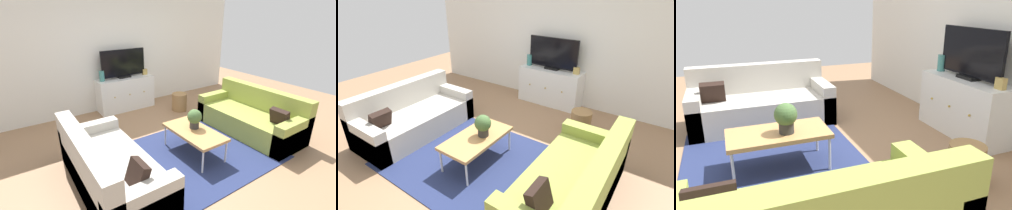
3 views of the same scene
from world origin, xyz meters
The scene contains 12 objects.
ground_plane centered at (0.00, 0.00, 0.00)m, with size 10.00×10.00×0.00m, color #997251.
wall_back centered at (0.00, 2.55, 1.35)m, with size 6.40×0.12×2.70m, color silver.
area_rug centered at (0.00, -0.15, 0.01)m, with size 2.50×1.90×0.01m, color navy.
couch_left_side centered at (-1.44, -0.10, 0.27)m, with size 0.87×1.90×0.80m.
couch_right_side centered at (1.44, -0.10, 0.27)m, with size 0.87×1.90×0.80m.
coffee_table centered at (0.01, -0.11, 0.38)m, with size 0.54×1.02×0.41m.
potted_plant centered at (0.07, -0.04, 0.58)m, with size 0.23×0.23×0.31m.
tv_console centered at (-0.04, 2.27, 0.37)m, with size 1.28×0.47×0.74m.
flat_screen_tv centered at (-0.04, 2.29, 1.05)m, with size 1.01×0.16×0.63m.
glass_vase centered at (-0.56, 2.27, 0.85)m, with size 0.11×0.11×0.22m, color teal.
mantel_clock centered at (0.47, 2.27, 0.80)m, with size 0.11×0.07×0.13m, color tan.
wicker_basket centered at (0.92, 1.49, 0.20)m, with size 0.34×0.34×0.39m, color #9E7547.
Camera 2 is at (2.05, -2.33, 2.34)m, focal length 27.39 mm.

